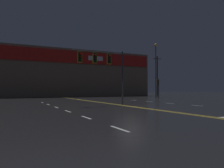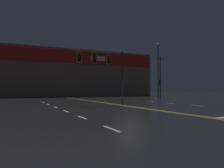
{
  "view_description": "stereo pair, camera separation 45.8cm",
  "coord_description": "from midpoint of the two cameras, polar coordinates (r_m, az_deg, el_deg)",
  "views": [
    {
      "loc": [
        -9.7,
        -16.05,
        1.43
      ],
      "look_at": [
        0.0,
        3.54,
        2.0
      ],
      "focal_mm": 35.0,
      "sensor_mm": 36.0,
      "label": 1
    },
    {
      "loc": [
        -9.28,
        -16.25,
        1.43
      ],
      "look_at": [
        0.0,
        3.54,
        2.0
      ],
      "focal_mm": 35.0,
      "sensor_mm": 36.0,
      "label": 2
    }
  ],
  "objects": [
    {
      "name": "traffic_signal_corner_northeast",
      "position": [
        36.07,
        11.62,
        -0.1
      ],
      "size": [
        0.42,
        0.36,
        3.13
      ],
      "color": "#38383D",
      "rests_on": "ground"
    },
    {
      "name": "ground_plane",
      "position": [
        18.79,
        4.11,
        -5.86
      ],
      "size": [
        200.0,
        200.0,
        0.0
      ],
      "primitive_type": "plane",
      "color": "black"
    },
    {
      "name": "utility_pole_row",
      "position": [
        42.71,
        -12.3,
        3.24
      ],
      "size": [
        45.33,
        0.26,
        9.57
      ],
      "color": "#4C3828",
      "rests_on": "ground"
    },
    {
      "name": "building_backdrop",
      "position": [
        47.73,
        -14.81,
        2.57
      ],
      "size": [
        40.21,
        10.23,
        9.51
      ],
      "color": "#7A6651",
      "rests_on": "ground"
    },
    {
      "name": "streetlight_far_right",
      "position": [
        40.51,
        11.05,
        5.36
      ],
      "size": [
        0.56,
        0.56,
        9.83
      ],
      "color": "#59595E",
      "rests_on": "ground"
    },
    {
      "name": "traffic_signal_median",
      "position": [
        20.06,
        -3.43,
        5.81
      ],
      "size": [
        5.04,
        0.36,
        5.08
      ],
      "color": "#38383D",
      "rests_on": "ground"
    },
    {
      "name": "road_markings",
      "position": [
        17.96,
        10.66,
        -6.02
      ],
      "size": [
        17.53,
        60.0,
        0.01
      ],
      "color": "gold",
      "rests_on": "ground"
    }
  ]
}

